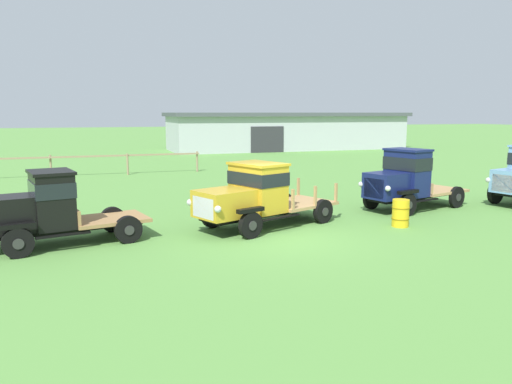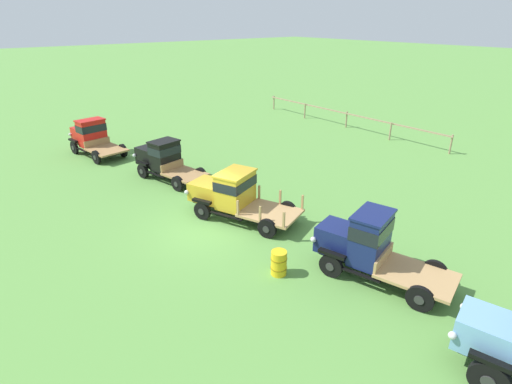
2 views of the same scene
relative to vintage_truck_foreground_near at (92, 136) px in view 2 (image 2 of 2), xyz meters
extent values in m
plane|color=#5B9342|center=(13.02, 0.32, -1.13)|extent=(240.00, 240.00, 0.00)
cylinder|color=#997F60|center=(14.38, 17.70, -0.50)|extent=(0.12, 0.12, 1.26)
cylinder|color=#997F60|center=(10.12, 17.43, -0.50)|extent=(0.12, 0.12, 1.26)
cylinder|color=#997F60|center=(5.88, 17.78, -0.50)|extent=(0.12, 0.12, 1.26)
cylinder|color=#997F60|center=(1.62, 17.43, -0.50)|extent=(0.12, 0.12, 1.26)
cylinder|color=#997F60|center=(-2.79, 17.75, -0.50)|extent=(0.12, 0.12, 1.26)
cube|color=#997F60|center=(5.80, 17.60, 0.01)|extent=(17.37, 0.08, 0.10)
cylinder|color=black|center=(-0.64, -0.99, -0.71)|extent=(0.84, 0.28, 0.83)
cylinder|color=#2D2D2D|center=(-0.63, -1.09, -0.71)|extent=(0.29, 0.07, 0.29)
cylinder|color=black|center=(-0.92, 0.75, -0.71)|extent=(0.84, 0.28, 0.83)
cylinder|color=#2D2D2D|center=(-0.93, 0.84, -0.71)|extent=(0.29, 0.07, 0.29)
cylinder|color=black|center=(2.16, -0.56, -0.71)|extent=(0.84, 0.28, 0.83)
cylinder|color=#2D2D2D|center=(2.17, -0.65, -0.71)|extent=(0.29, 0.07, 0.29)
cylinder|color=black|center=(1.89, 1.19, -0.71)|extent=(0.84, 0.28, 0.83)
cylinder|color=#2D2D2D|center=(1.87, 1.28, -0.71)|extent=(0.29, 0.07, 0.29)
cube|color=black|center=(0.60, 0.09, -0.63)|extent=(4.21, 1.59, 0.12)
cube|color=red|center=(-0.97, -0.15, -0.08)|extent=(1.46, 1.42, 0.98)
cube|color=silver|center=(-1.57, -0.25, -0.13)|extent=(0.21, 0.97, 0.74)
sphere|color=silver|center=(-1.48, -0.90, -0.06)|extent=(0.20, 0.20, 0.20)
sphere|color=silver|center=(-1.69, 0.41, -0.06)|extent=(0.20, 0.20, 0.20)
cube|color=black|center=(-0.64, -0.99, -0.25)|extent=(0.97, 0.34, 0.12)
cube|color=black|center=(-0.92, 0.75, -0.25)|extent=(0.97, 0.34, 0.12)
cube|color=red|center=(0.12, 0.02, 0.22)|extent=(1.14, 1.68, 1.58)
cube|color=black|center=(0.12, 0.02, 0.57)|extent=(1.18, 1.72, 0.44)
cube|color=red|center=(0.12, 0.02, 1.05)|extent=(1.24, 1.76, 0.08)
cube|color=black|center=(0.34, -0.82, -0.65)|extent=(1.28, 0.34, 0.05)
cube|color=black|center=(0.07, 0.89, -0.65)|extent=(1.28, 0.34, 0.05)
cube|color=#9E7547|center=(1.69, 0.26, -0.52)|extent=(2.52, 2.13, 0.10)
cube|color=#9E7547|center=(0.61, 0.09, -0.29)|extent=(0.34, 1.67, 0.44)
cylinder|color=black|center=(5.99, 0.67, -0.74)|extent=(0.80, 0.36, 0.78)
cylinder|color=#2D2D2D|center=(6.01, 0.56, -0.74)|extent=(0.27, 0.09, 0.27)
cylinder|color=black|center=(5.65, 2.22, -0.74)|extent=(0.80, 0.36, 0.78)
cylinder|color=#2D2D2D|center=(5.63, 2.33, -0.74)|extent=(0.27, 0.09, 0.27)
cylinder|color=black|center=(8.76, 1.27, -0.74)|extent=(0.80, 0.36, 0.78)
cylinder|color=#2D2D2D|center=(8.78, 1.16, -0.74)|extent=(0.27, 0.09, 0.27)
cylinder|color=black|center=(8.42, 2.82, -0.74)|extent=(0.80, 0.36, 0.78)
cylinder|color=#2D2D2D|center=(8.40, 2.93, -0.74)|extent=(0.27, 0.09, 0.27)
cube|color=black|center=(7.09, 1.72, -0.66)|extent=(4.23, 1.73, 0.12)
cube|color=black|center=(5.61, 1.40, -0.13)|extent=(1.66, 1.39, 0.95)
cube|color=silver|center=(4.92, 1.25, -0.17)|extent=(0.24, 0.86, 0.71)
sphere|color=silver|center=(5.04, 0.67, -0.10)|extent=(0.20, 0.20, 0.20)
sphere|color=silver|center=(4.79, 1.83, -0.10)|extent=(0.20, 0.20, 0.20)
cube|color=black|center=(5.99, 0.67, -0.30)|extent=(0.92, 0.39, 0.12)
cube|color=black|center=(5.65, 2.22, -0.30)|extent=(0.92, 0.39, 0.12)
cube|color=black|center=(6.80, 1.66, 0.14)|extent=(1.26, 1.57, 1.49)
cube|color=black|center=(6.80, 1.66, 0.48)|extent=(1.31, 1.61, 0.42)
cube|color=black|center=(6.80, 1.66, 0.93)|extent=(1.37, 1.66, 0.08)
cube|color=black|center=(7.07, 0.92, -0.68)|extent=(1.39, 0.43, 0.05)
cube|color=black|center=(6.74, 2.44, -0.68)|extent=(1.39, 0.43, 0.05)
cube|color=#9E7547|center=(8.29, 1.98, -0.55)|extent=(2.35, 2.02, 0.10)
cube|color=#9E7547|center=(7.33, 1.77, -0.32)|extent=(0.40, 1.49, 0.44)
cylinder|color=black|center=(12.18, 0.62, -0.73)|extent=(0.81, 0.46, 0.80)
cylinder|color=#2D2D2D|center=(12.22, 0.52, -0.73)|extent=(0.27, 0.13, 0.28)
cylinder|color=black|center=(11.48, 2.37, -0.73)|extent=(0.81, 0.46, 0.80)
cylinder|color=#2D2D2D|center=(11.44, 2.46, -0.73)|extent=(0.27, 0.13, 0.28)
cylinder|color=black|center=(15.12, 1.79, -0.73)|extent=(0.81, 0.46, 0.80)
cylinder|color=#2D2D2D|center=(15.16, 1.70, -0.73)|extent=(0.27, 0.13, 0.28)
cylinder|color=black|center=(14.42, 3.54, -0.73)|extent=(0.81, 0.46, 0.80)
cylinder|color=#2D2D2D|center=(14.39, 3.63, -0.73)|extent=(0.27, 0.13, 0.28)
cube|color=black|center=(13.20, 2.04, -0.65)|extent=(4.66, 2.66, 0.12)
cube|color=gold|center=(11.61, 1.40, -0.18)|extent=(1.95, 1.81, 0.82)
cube|color=silver|center=(10.91, 1.12, -0.22)|extent=(0.44, 0.98, 0.61)
sphere|color=silver|center=(11.16, 0.46, -0.16)|extent=(0.20, 0.20, 0.20)
sphere|color=silver|center=(10.64, 1.78, -0.16)|extent=(0.20, 0.20, 0.20)
cube|color=black|center=(12.18, 0.62, -0.28)|extent=(0.93, 0.53, 0.12)
cube|color=black|center=(11.48, 2.37, -0.28)|extent=(0.93, 0.53, 0.12)
cube|color=gold|center=(12.86, 1.90, 0.15)|extent=(1.65, 1.95, 1.47)
cube|color=black|center=(12.86, 1.90, 0.48)|extent=(1.71, 2.00, 0.41)
cube|color=gold|center=(12.86, 1.90, 0.92)|extent=(1.78, 2.06, 0.08)
cube|color=black|center=(13.31, 1.09, -0.67)|extent=(1.50, 0.71, 0.05)
cube|color=black|center=(12.62, 2.80, -0.67)|extent=(1.50, 0.71, 0.05)
cube|color=tan|center=(14.45, 2.54, -0.54)|extent=(2.84, 2.60, 0.10)
cube|color=tan|center=(13.82, 1.32, -0.17)|extent=(0.10, 0.10, 0.64)
cube|color=tan|center=(13.16, 2.98, -0.17)|extent=(0.10, 0.10, 0.64)
cube|color=tan|center=(14.78, 1.71, -0.17)|extent=(0.10, 0.10, 0.64)
cube|color=tan|center=(14.12, 3.37, -0.17)|extent=(0.10, 0.10, 0.64)
cube|color=tan|center=(15.75, 2.09, -0.17)|extent=(0.10, 0.10, 0.64)
cube|color=tan|center=(15.08, 3.75, -0.17)|extent=(0.10, 0.10, 0.64)
cylinder|color=black|center=(18.44, 1.79, -0.71)|extent=(0.84, 0.36, 0.83)
cylinder|color=#2D2D2D|center=(18.47, 1.70, -0.71)|extent=(0.29, 0.11, 0.29)
cylinder|color=black|center=(18.00, 3.41, -0.71)|extent=(0.84, 0.36, 0.83)
cylinder|color=#2D2D2D|center=(17.98, 3.50, -0.71)|extent=(0.29, 0.11, 0.29)
cylinder|color=black|center=(21.25, 2.55, -0.71)|extent=(0.84, 0.36, 0.83)
cylinder|color=#2D2D2D|center=(21.27, 2.47, -0.71)|extent=(0.29, 0.11, 0.29)
cylinder|color=black|center=(20.80, 4.18, -0.71)|extent=(0.84, 0.36, 0.83)
cylinder|color=#2D2D2D|center=(20.78, 4.26, -0.71)|extent=(0.29, 0.11, 0.29)
cube|color=black|center=(19.61, 2.98, -0.63)|extent=(4.29, 2.00, 0.12)
cube|color=#141E51|center=(18.03, 2.55, -0.10)|extent=(1.56, 1.48, 0.93)
cube|color=silver|center=(17.44, 2.39, -0.15)|extent=(0.30, 0.91, 0.70)
sphere|color=silver|center=(17.59, 1.77, -0.08)|extent=(0.20, 0.20, 0.20)
sphere|color=silver|center=(17.26, 2.99, -0.08)|extent=(0.20, 0.20, 0.20)
cube|color=black|center=(18.44, 1.79, -0.25)|extent=(0.98, 0.44, 0.12)
cube|color=black|center=(18.00, 3.41, -0.25)|extent=(0.98, 0.44, 0.12)
cube|color=#141E51|center=(19.12, 2.84, 0.27)|extent=(1.31, 1.68, 1.68)
cube|color=black|center=(19.12, 2.84, 0.65)|extent=(1.35, 1.72, 0.47)
cube|color=#141E51|center=(19.12, 2.84, 1.15)|extent=(1.42, 1.77, 0.08)
cube|color=black|center=(19.43, 2.07, -0.65)|extent=(1.32, 0.49, 0.05)
cube|color=black|center=(19.00, 3.67, -0.65)|extent=(1.32, 0.49, 0.05)
cube|color=tan|center=(20.69, 3.27, -0.52)|extent=(2.68, 2.27, 0.10)
cube|color=tan|center=(19.62, 2.98, -0.29)|extent=(0.50, 1.57, 0.44)
cylinder|color=black|center=(23.81, 1.12, -0.67)|extent=(0.93, 0.41, 0.91)
cylinder|color=#2D2D2D|center=(23.84, 1.02, -0.67)|extent=(0.32, 0.11, 0.32)
cylinder|color=black|center=(23.38, 2.78, -0.67)|extent=(0.93, 0.41, 0.91)
cylinder|color=#2D2D2D|center=(23.36, 2.89, -0.67)|extent=(0.32, 0.11, 0.32)
cube|color=#70A3D1|center=(23.38, 1.90, -0.09)|extent=(1.73, 1.53, 0.88)
cube|color=silver|center=(22.70, 1.72, -0.14)|extent=(0.29, 0.93, 0.66)
sphere|color=silver|center=(22.85, 1.10, -0.07)|extent=(0.20, 0.20, 0.20)
sphere|color=silver|center=(22.53, 2.34, -0.07)|extent=(0.20, 0.20, 0.20)
cube|color=black|center=(23.81, 1.12, -0.17)|extent=(1.06, 0.45, 0.12)
cube|color=black|center=(23.38, 2.78, -0.17)|extent=(1.06, 0.45, 0.12)
cylinder|color=gold|center=(17.25, 0.51, -0.68)|extent=(0.54, 0.54, 0.89)
cylinder|color=#896E0F|center=(17.25, 0.51, -0.50)|extent=(0.57, 0.57, 0.03)
cylinder|color=#896E0F|center=(17.25, 0.51, -0.86)|extent=(0.57, 0.57, 0.03)
camera|label=1|loc=(7.67, -12.86, 2.52)|focal=35.00mm
camera|label=2|loc=(25.64, -7.21, 6.97)|focal=28.00mm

